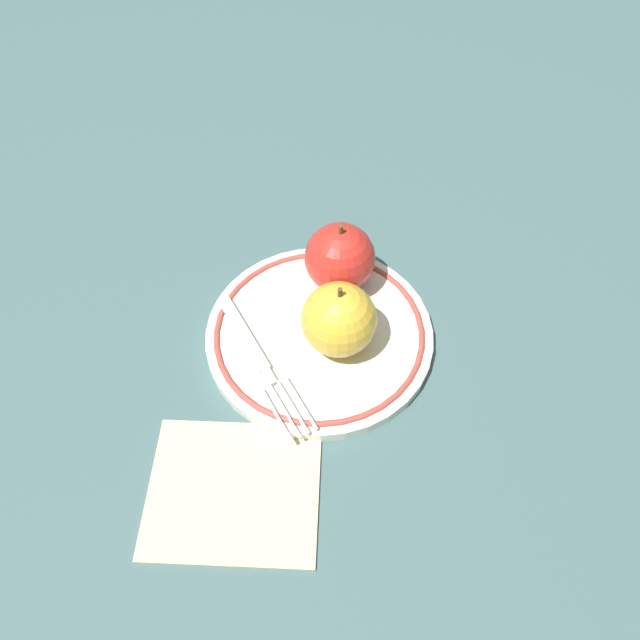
{
  "coord_description": "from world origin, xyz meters",
  "views": [
    {
      "loc": [
        0.34,
        -0.05,
        0.5
      ],
      "look_at": [
        0.0,
        0.02,
        0.04
      ],
      "focal_mm": 35.0,
      "sensor_mm": 36.0,
      "label": 1
    }
  ],
  "objects_px": {
    "plate": "(320,337)",
    "apple_second_whole": "(340,258)",
    "apple_red_whole": "(339,319)",
    "fork": "(259,359)",
    "napkin_folded": "(233,489)"
  },
  "relations": [
    {
      "from": "plate",
      "to": "apple_red_whole",
      "type": "distance_m",
      "value": 0.05
    },
    {
      "from": "fork",
      "to": "napkin_folded",
      "type": "bearing_deg",
      "value": -36.46
    },
    {
      "from": "plate",
      "to": "apple_second_whole",
      "type": "height_order",
      "value": "apple_second_whole"
    },
    {
      "from": "plate",
      "to": "napkin_folded",
      "type": "xyz_separation_m",
      "value": [
        0.13,
        -0.1,
        -0.01
      ]
    },
    {
      "from": "fork",
      "to": "napkin_folded",
      "type": "distance_m",
      "value": 0.12
    },
    {
      "from": "apple_red_whole",
      "to": "fork",
      "type": "relative_size",
      "value": 0.47
    },
    {
      "from": "plate",
      "to": "fork",
      "type": "height_order",
      "value": "fork"
    },
    {
      "from": "apple_second_whole",
      "to": "napkin_folded",
      "type": "distance_m",
      "value": 0.24
    },
    {
      "from": "napkin_folded",
      "to": "apple_red_whole",
      "type": "bearing_deg",
      "value": 136.15
    },
    {
      "from": "apple_red_whole",
      "to": "plate",
      "type": "bearing_deg",
      "value": -132.29
    },
    {
      "from": "plate",
      "to": "apple_second_whole",
      "type": "xyz_separation_m",
      "value": [
        -0.06,
        0.03,
        0.04
      ]
    },
    {
      "from": "apple_red_whole",
      "to": "napkin_folded",
      "type": "height_order",
      "value": "apple_red_whole"
    },
    {
      "from": "napkin_folded",
      "to": "plate",
      "type": "bearing_deg",
      "value": 142.98
    },
    {
      "from": "plate",
      "to": "apple_second_whole",
      "type": "bearing_deg",
      "value": 151.81
    },
    {
      "from": "apple_second_whole",
      "to": "napkin_folded",
      "type": "relative_size",
      "value": 0.55
    }
  ]
}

